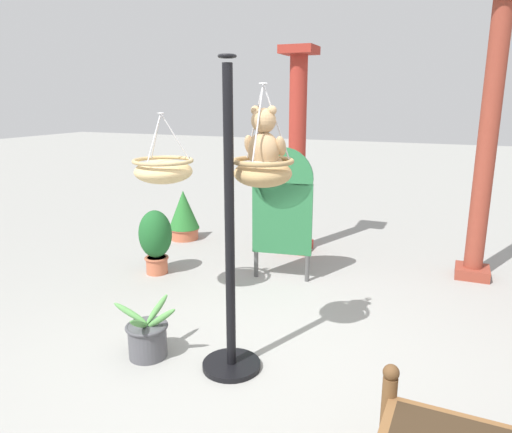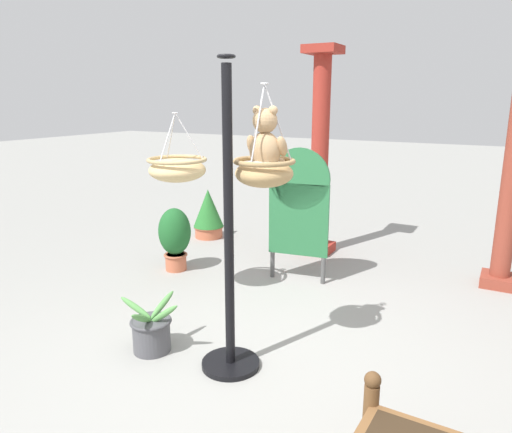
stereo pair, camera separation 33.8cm
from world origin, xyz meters
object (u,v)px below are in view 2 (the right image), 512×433
object	(u,v)px
teddy_bear	(266,143)
potted_plant_flowering_red	(175,236)
hanging_basket_left_high	(177,169)
hanging_basket_with_teddy	(264,171)
potted_plant_tall_leafy	(208,214)
potted_plant_bushy_green	(151,331)
display_sign_board	(299,204)
display_pole_central	(230,282)
greenhouse_pillar_right	(320,158)

from	to	relation	value
teddy_bear	potted_plant_flowering_red	xyz separation A→B (m)	(-1.82, 1.20, -1.26)
potted_plant_flowering_red	hanging_basket_left_high	bearing A→B (deg)	-47.81
hanging_basket_with_teddy	potted_plant_flowering_red	world-z (taller)	hanging_basket_with_teddy
teddy_bear	potted_plant_flowering_red	distance (m)	2.52
potted_plant_flowering_red	potted_plant_tall_leafy	size ratio (longest dim) A/B	1.05
teddy_bear	potted_plant_bushy_green	size ratio (longest dim) A/B	0.82
hanging_basket_left_high	potted_plant_flowering_red	world-z (taller)	hanging_basket_left_high
hanging_basket_left_high	display_sign_board	xyz separation A→B (m)	(0.81, 1.04, -0.46)
display_pole_central	potted_plant_tall_leafy	xyz separation A→B (m)	(-2.10, 2.79, -0.33)
teddy_bear	potted_plant_bushy_green	distance (m)	1.76
hanging_basket_left_high	potted_plant_bushy_green	world-z (taller)	hanging_basket_left_high
display_sign_board	potted_plant_flowering_red	bearing A→B (deg)	-164.51
potted_plant_bushy_green	display_sign_board	bearing A→B (deg)	78.28
display_pole_central	potted_plant_bushy_green	bearing A→B (deg)	-171.01
hanging_basket_left_high	hanging_basket_with_teddy	bearing A→B (deg)	-24.72
hanging_basket_with_teddy	potted_plant_bushy_green	distance (m)	1.58
display_pole_central	hanging_basket_left_high	world-z (taller)	display_pole_central
potted_plant_bushy_green	hanging_basket_left_high	bearing A→B (deg)	113.40
hanging_basket_with_teddy	hanging_basket_left_high	world-z (taller)	hanging_basket_with_teddy
potted_plant_flowering_red	potted_plant_bushy_green	xyz separation A→B (m)	(0.99, -1.58, -0.24)
teddy_bear	display_sign_board	bearing A→B (deg)	104.86
potted_plant_flowering_red	display_sign_board	world-z (taller)	display_sign_board
display_pole_central	potted_plant_flowering_red	size ratio (longest dim) A/B	3.01
potted_plant_tall_leafy	potted_plant_flowering_red	bearing A→B (deg)	-71.95
greenhouse_pillar_right	hanging_basket_with_teddy	bearing A→B (deg)	-77.24
display_pole_central	hanging_basket_left_high	size ratio (longest dim) A/B	3.48
hanging_basket_left_high	potted_plant_tall_leafy	xyz separation A→B (m)	(-1.02, 1.98, -0.98)
display_sign_board	display_pole_central	bearing A→B (deg)	-81.71
hanging_basket_left_high	potted_plant_flowering_red	bearing A→B (deg)	132.19
potted_plant_bushy_green	potted_plant_flowering_red	bearing A→B (deg)	122.18
greenhouse_pillar_right	display_sign_board	world-z (taller)	greenhouse_pillar_right
teddy_bear	display_sign_board	world-z (taller)	teddy_bear
display_pole_central	potted_plant_tall_leafy	world-z (taller)	display_pole_central
hanging_basket_left_high	potted_plant_bushy_green	size ratio (longest dim) A/B	1.16
teddy_bear	display_sign_board	distance (m)	1.82
potted_plant_tall_leafy	potted_plant_bushy_green	bearing A→B (deg)	-63.86
display_pole_central	display_sign_board	size ratio (longest dim) A/B	1.52
display_pole_central	hanging_basket_left_high	xyz separation A→B (m)	(-1.08, 0.81, 0.65)
hanging_basket_with_teddy	display_sign_board	size ratio (longest dim) A/B	0.49
teddy_bear	greenhouse_pillar_right	xyz separation A→B (m)	(-0.60, 2.63, -0.42)
display_pole_central	display_sign_board	xyz separation A→B (m)	(-0.27, 1.86, 0.19)
potted_plant_flowering_red	potted_plant_tall_leafy	distance (m)	1.39
potted_plant_tall_leafy	potted_plant_bushy_green	world-z (taller)	potted_plant_tall_leafy
display_pole_central	potted_plant_bushy_green	xyz separation A→B (m)	(-0.68, -0.11, -0.51)
display_pole_central	potted_plant_flowering_red	xyz separation A→B (m)	(-1.67, 1.47, -0.27)
hanging_basket_with_teddy	potted_plant_bushy_green	size ratio (longest dim) A/B	1.30
hanging_basket_with_teddy	display_sign_board	world-z (taller)	hanging_basket_with_teddy
hanging_basket_with_teddy	potted_plant_bushy_green	world-z (taller)	hanging_basket_with_teddy
teddy_bear	hanging_basket_left_high	xyz separation A→B (m)	(-1.23, 0.54, -0.34)
display_pole_central	greenhouse_pillar_right	bearing A→B (deg)	98.83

